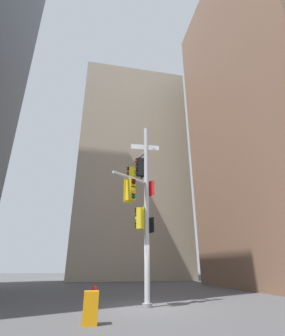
% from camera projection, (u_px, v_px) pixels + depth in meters
% --- Properties ---
extents(ground, '(120.00, 120.00, 0.00)m').
position_uv_depth(ground, '(147.00, 307.00, 10.19)').
color(ground, '#474749').
extents(building_mid_block, '(15.39, 15.39, 31.09)m').
position_uv_depth(building_mid_block, '(128.00, 176.00, 40.17)').
color(building_mid_block, tan).
rests_on(building_mid_block, ground).
extents(signal_pole_assembly, '(2.62, 3.74, 8.67)m').
position_uv_depth(signal_pole_assembly, '(140.00, 195.00, 12.29)').
color(signal_pole_assembly, '#B2B2B5').
rests_on(signal_pole_assembly, ground).
extents(fire_hydrant, '(0.33, 0.23, 0.85)m').
position_uv_depth(fire_hydrant, '(94.00, 296.00, 10.16)').
color(fire_hydrant, red).
rests_on(fire_hydrant, ground).
extents(newspaper_box, '(0.45, 0.36, 0.91)m').
position_uv_depth(newspaper_box, '(91.00, 308.00, 7.25)').
color(newspaper_box, orange).
rests_on(newspaper_box, ground).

